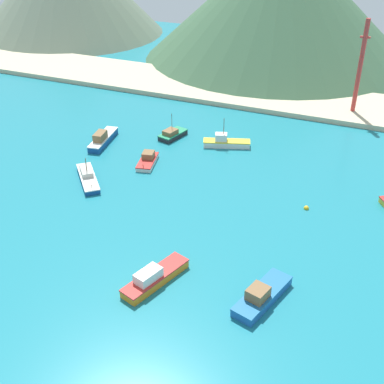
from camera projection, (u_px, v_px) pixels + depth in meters
The scene contains 11 objects.
ground at pixel (102, 251), 77.30m from camera, with size 260.00×280.00×0.50m.
fishing_boat_1 at pixel (226, 142), 107.31m from camera, with size 10.20×5.64×6.33m.
fishing_boat_4 at pixel (172, 134), 111.13m from camera, with size 4.70×7.41×5.65m.
fishing_boat_5 at pixel (148, 160), 100.76m from camera, with size 4.60×7.88×2.17m.
fishing_boat_7 at pixel (154, 277), 70.21m from camera, with size 6.12×11.40×2.73m.
fishing_boat_8 at pixel (262, 296), 67.11m from camera, with size 5.95×11.00×2.89m.
fishing_boat_12 at pixel (103, 139), 108.47m from camera, with size 4.39×11.44×3.01m.
fishing_boat_14 at pixel (88, 177), 94.91m from camera, with size 9.43×10.06×4.57m.
buoy_0 at pixel (306, 208), 86.80m from camera, with size 0.88×0.88×0.88m.
beach_strip at pixel (247, 92), 134.25m from camera, with size 247.00×22.05×1.20m, color #C6B793.
radio_tower at pixel (360, 68), 116.37m from camera, with size 2.27×1.82×22.69m.
Camera 1 is at (36.56, -21.34, 47.40)m, focal length 47.46 mm.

